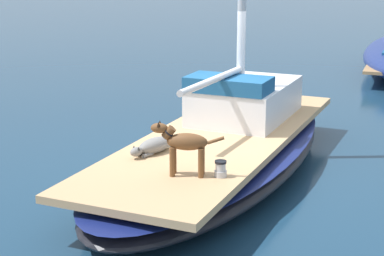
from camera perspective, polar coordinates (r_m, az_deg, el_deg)
ground_plane at (r=10.20m, az=2.48°, el=-4.15°), size 120.00×120.00×0.00m
sailboat_main at (r=10.09m, az=2.51°, el=-2.35°), size 2.81×7.33×0.66m
cabin_house at (r=10.93m, az=4.67°, el=2.63°), size 1.49×2.27×0.84m
dog_brown at (r=8.05m, az=-0.76°, el=-1.38°), size 0.91×0.40×0.70m
dog_grey at (r=9.05m, az=-3.47°, el=-1.61°), size 0.41×0.94×0.22m
deck_winch at (r=8.10m, az=2.56°, el=-3.69°), size 0.16×0.16×0.21m
coiled_rope at (r=9.34m, az=-2.92°, el=-1.59°), size 0.32×0.32×0.04m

